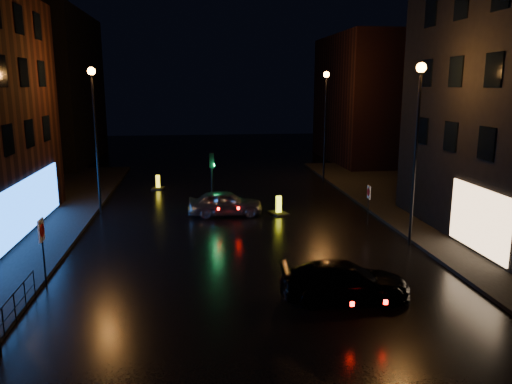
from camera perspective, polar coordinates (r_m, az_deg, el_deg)
ground at (r=17.33m, az=0.96°, el=-13.19°), size 120.00×120.00×0.00m
pavement_right at (r=29.49m, az=26.61°, el=-3.57°), size 12.00×44.00×0.15m
building_far_left at (r=52.35m, az=-22.80°, el=10.81°), size 8.00×16.00×14.00m
building_far_right at (r=50.54m, az=13.02°, el=10.28°), size 8.00×14.00×12.00m
street_lamp_lfar at (r=30.08m, az=-17.98°, el=8.06°), size 0.44×0.44×8.37m
street_lamp_rnear at (r=23.79m, az=17.96°, el=7.11°), size 0.44×0.44×8.37m
street_lamp_rfar at (r=38.86m, az=7.94°, el=9.34°), size 0.44×0.44×8.37m
traffic_signal at (r=30.32m, az=-5.00°, el=-1.05°), size 1.40×2.40×3.45m
guard_railing at (r=16.98m, az=-27.01°, el=-12.41°), size 0.05×6.04×1.00m
silver_hatchback at (r=28.83m, az=-3.52°, el=-1.26°), size 4.27×1.72×1.45m
dark_sedan at (r=18.08m, az=10.13°, el=-9.98°), size 4.65×2.07×1.32m
bollard_near at (r=29.19m, az=2.61°, el=-2.07°), size 1.16×1.43×1.08m
bollard_far at (r=36.91m, az=-11.12°, el=0.71°), size 0.97×1.27×1.00m
road_sign_left at (r=20.12m, az=-23.28°, el=-4.66°), size 0.08×0.63×2.59m
road_sign_right at (r=27.29m, az=12.76°, el=-0.40°), size 0.09×0.52×2.16m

